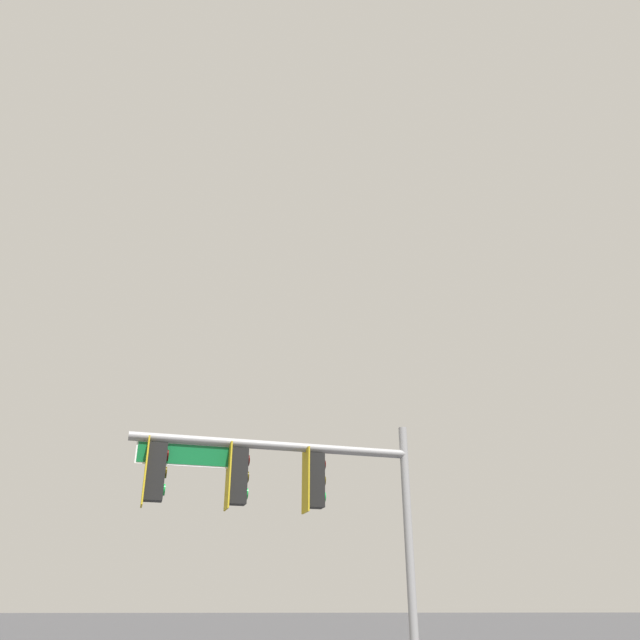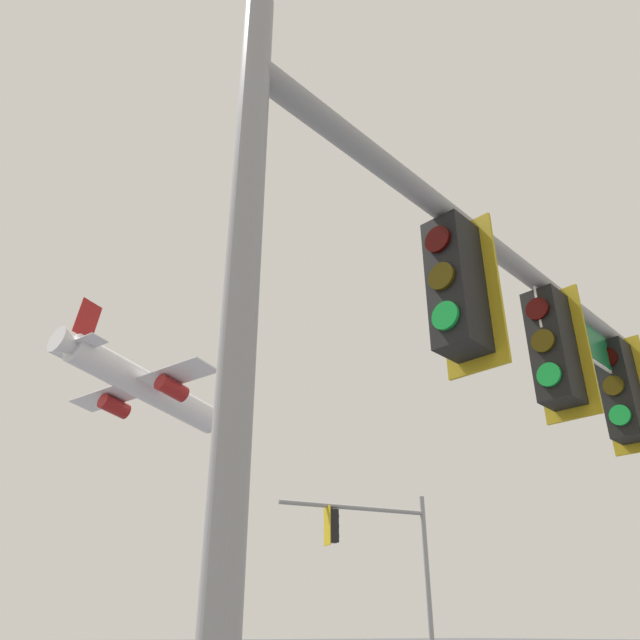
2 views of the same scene
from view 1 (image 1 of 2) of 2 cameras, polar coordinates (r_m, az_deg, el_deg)
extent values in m
cylinder|color=gray|center=(13.86, 8.22, -20.97)|extent=(0.18, 0.18, 5.59)
cylinder|color=gray|center=(13.27, -4.21, -11.39)|extent=(5.75, 1.46, 0.18)
cube|color=gold|center=(13.29, -1.31, -14.42)|extent=(0.14, 0.51, 1.30)
cube|color=black|center=(13.34, -0.50, -14.47)|extent=(0.42, 0.39, 1.10)
cylinder|color=black|center=(13.46, -0.49, -11.91)|extent=(0.04, 0.04, 0.12)
cylinder|color=#340503|center=(13.46, 0.35, -13.13)|extent=(0.08, 0.22, 0.22)
cylinder|color=#392D05|center=(13.40, 0.35, -14.51)|extent=(0.08, 0.22, 0.22)
cylinder|color=green|center=(13.34, 0.35, -15.91)|extent=(0.08, 0.22, 0.22)
cube|color=gold|center=(12.97, -8.39, -13.92)|extent=(0.14, 0.51, 1.30)
cube|color=black|center=(13.00, -7.54, -13.99)|extent=(0.42, 0.39, 1.10)
cylinder|color=black|center=(13.12, -7.39, -11.38)|extent=(0.04, 0.04, 0.12)
cylinder|color=#340503|center=(13.10, -6.58, -12.65)|extent=(0.08, 0.22, 0.22)
cylinder|color=#392D05|center=(13.03, -6.65, -14.06)|extent=(0.08, 0.22, 0.22)
cylinder|color=green|center=(12.98, -6.72, -15.50)|extent=(0.08, 0.22, 0.22)
cube|color=gold|center=(12.84, -15.68, -13.19)|extent=(0.14, 0.51, 1.30)
cube|color=black|center=(12.85, -14.82, -13.28)|extent=(0.42, 0.39, 1.10)
cylinder|color=black|center=(12.98, -14.53, -10.65)|extent=(0.04, 0.04, 0.12)
cylinder|color=#340503|center=(12.92, -13.76, -11.95)|extent=(0.08, 0.22, 0.22)
cylinder|color=#392D05|center=(12.86, -13.91, -13.39)|extent=(0.08, 0.22, 0.22)
cylinder|color=green|center=(12.80, -14.06, -14.83)|extent=(0.08, 0.22, 0.22)
cube|color=#0F602D|center=(12.96, -11.55, -12.00)|extent=(2.10, 0.51, 0.40)
cube|color=white|center=(12.96, -11.55, -12.00)|extent=(2.16, 0.51, 0.46)
camera|label=2|loc=(16.49, 10.80, -24.32)|focal=35.00mm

